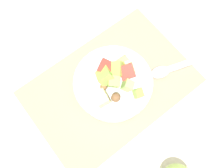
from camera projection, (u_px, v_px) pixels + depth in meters
ground_plane at (111, 86)px, 0.77m from camera, size 2.40×2.40×0.00m
placemat at (111, 86)px, 0.76m from camera, size 0.46×0.31×0.01m
salad_bowl at (112, 85)px, 0.72m from camera, size 0.21×0.21×0.13m
serving_spoon at (176, 67)px, 0.77m from camera, size 0.23×0.10×0.01m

